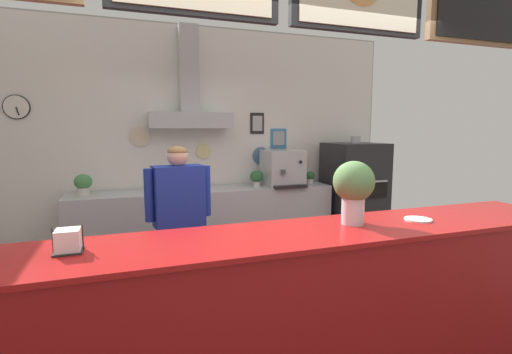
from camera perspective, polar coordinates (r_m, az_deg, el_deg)
The scene contains 13 objects.
back_wall_assembly at distance 5.01m, azimuth -8.15°, elevation 6.31°, with size 5.42×2.91×3.05m.
service_counter at distance 2.54m, azimuth 6.37°, elevation -20.12°, with size 4.16×0.66×1.08m.
back_prep_counter at distance 4.94m, azimuth -7.51°, elevation -7.28°, with size 3.35×0.58×0.93m.
pizza_oven at distance 5.57m, azimuth 14.75°, elevation -2.69°, with size 0.75×0.76×1.60m.
shop_worker at distance 3.45m, azimuth -11.65°, elevation -7.48°, with size 0.59×0.27×1.56m.
espresso_machine at distance 5.10m, azimuth 4.10°, elevation 1.39°, with size 0.50×0.56×0.49m.
potted_rosemary at distance 5.32m, azimuth 8.31°, elevation -0.01°, with size 0.13×0.13×0.17m.
potted_oregano at distance 4.75m, azimuth -24.97°, elevation -0.94°, with size 0.20×0.20×0.25m.
potted_basil at distance 4.80m, azimuth -11.58°, elevation -0.39°, with size 0.23×0.23×0.25m.
potted_sage at distance 5.01m, azimuth 0.10°, elevation -0.01°, with size 0.18×0.18×0.22m.
basil_vase at distance 2.55m, azimuth 14.73°, elevation -1.65°, with size 0.27×0.27×0.42m.
condiment_plate at distance 2.84m, azimuth 23.59°, elevation -5.99°, with size 0.18×0.18×0.01m.
napkin_holder at distance 2.17m, azimuth -26.86°, elevation -8.82°, with size 0.15×0.14×0.14m.
Camera 1 is at (-0.99, -2.29, 1.71)m, focal length 26.09 mm.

